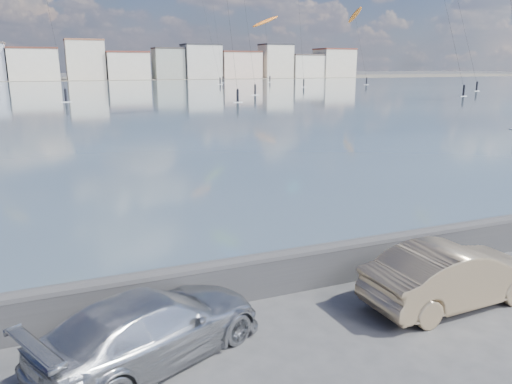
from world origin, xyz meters
TOP-DOWN VIEW (x-y plane):
  - ground at (0.00, 0.00)m, footprint 700.00×700.00m
  - bay_water at (0.00, 91.50)m, footprint 500.00×177.00m
  - far_shore_strip at (0.00, 200.00)m, footprint 500.00×60.00m
  - seawall at (0.00, 2.70)m, footprint 400.00×0.36m
  - far_buildings at (1.31, 186.00)m, footprint 240.79×13.26m
  - car_silver at (-2.31, 1.07)m, footprint 4.89×3.56m
  - car_champagne at (4.45, 0.67)m, footprint 4.36×1.68m
  - kitesurfer_2 at (80.74, 120.91)m, footprint 5.74×16.25m
  - kitesurfer_7 at (64.51, 147.96)m, footprint 10.44×12.90m

SIDE VIEW (x-z plane):
  - ground at x=0.00m, z-range 0.00..0.00m
  - bay_water at x=0.00m, z-range 0.01..0.01m
  - far_shore_strip at x=0.00m, z-range 0.01..0.01m
  - seawall at x=0.00m, z-range 0.04..1.12m
  - car_silver at x=-2.31m, z-range 0.00..1.32m
  - car_champagne at x=4.45m, z-range 0.00..1.42m
  - far_buildings at x=1.31m, z-range -1.27..13.33m
  - kitesurfer_7 at x=64.51m, z-range 8.08..29.26m
  - kitesurfer_2 at x=80.74m, z-range 7.94..29.57m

